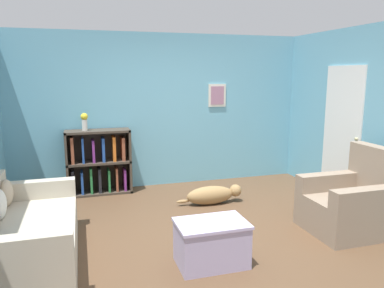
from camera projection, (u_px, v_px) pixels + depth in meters
ground_plane at (201, 234)px, 4.56m from camera, size 14.00×14.00×0.00m
wall_back at (161, 111)px, 6.44m from camera, size 5.60×0.13×2.60m
wall_right at (380, 121)px, 5.06m from camera, size 0.16×5.00×2.60m
couch at (21, 236)px, 3.81m from camera, size 0.95×1.83×0.80m
bookshelf at (99, 163)px, 6.06m from camera, size 1.02×0.36×1.05m
recliner_chair at (353, 203)px, 4.63m from camera, size 0.99×0.86×1.04m
coffee_table at (211, 242)px, 3.81m from camera, size 0.72×0.48×0.46m
dog at (213, 195)px, 5.61m from camera, size 1.01×0.25×0.28m
vase at (84, 121)px, 5.86m from camera, size 0.11×0.11×0.28m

